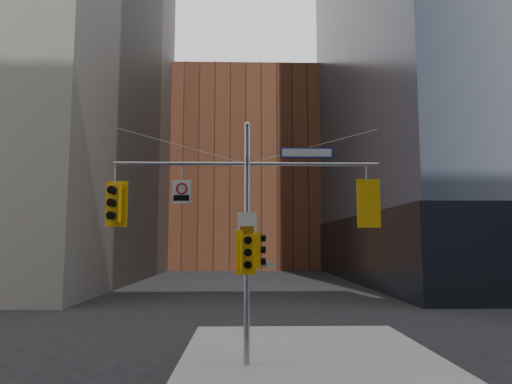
{
  "coord_description": "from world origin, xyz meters",
  "views": [
    {
      "loc": [
        -0.05,
        -11.56,
        3.65
      ],
      "look_at": [
        0.27,
        2.0,
        5.15
      ],
      "focal_mm": 32.0,
      "sensor_mm": 36.0,
      "label": 1
    }
  ],
  "objects_px": {
    "traffic_light_east_arm": "(367,204)",
    "regulatory_sign_arm": "(182,191)",
    "traffic_light_west_arm": "(114,203)",
    "traffic_light_pole_side": "(258,250)",
    "traffic_light_pole_front": "(247,252)",
    "signal_assembly": "(247,216)",
    "street_sign_blade": "(307,153)"
  },
  "relations": [
    {
      "from": "traffic_light_east_arm",
      "to": "regulatory_sign_arm",
      "type": "xyz_separation_m",
      "value": [
        -5.56,
        -0.02,
        0.37
      ]
    },
    {
      "from": "traffic_light_west_arm",
      "to": "regulatory_sign_arm",
      "type": "bearing_deg",
      "value": 4.92
    },
    {
      "from": "traffic_light_pole_side",
      "to": "traffic_light_west_arm",
      "type": "bearing_deg",
      "value": 87.53
    },
    {
      "from": "traffic_light_pole_side",
      "to": "traffic_light_pole_front",
      "type": "height_order",
      "value": "traffic_light_pole_front"
    },
    {
      "from": "signal_assembly",
      "to": "traffic_light_pole_front",
      "type": "xyz_separation_m",
      "value": [
        -0.0,
        -0.27,
        -1.06
      ]
    },
    {
      "from": "traffic_light_pole_side",
      "to": "signal_assembly",
      "type": "bearing_deg",
      "value": 89.17
    },
    {
      "from": "signal_assembly",
      "to": "regulatory_sign_arm",
      "type": "relative_size",
      "value": 11.44
    },
    {
      "from": "traffic_light_west_arm",
      "to": "street_sign_blade",
      "type": "height_order",
      "value": "street_sign_blade"
    },
    {
      "from": "traffic_light_pole_side",
      "to": "street_sign_blade",
      "type": "height_order",
      "value": "street_sign_blade"
    },
    {
      "from": "traffic_light_west_arm",
      "to": "street_sign_blade",
      "type": "bearing_deg",
      "value": 5.79
    },
    {
      "from": "traffic_light_east_arm",
      "to": "traffic_light_pole_front",
      "type": "xyz_separation_m",
      "value": [
        -3.61,
        -0.27,
        -1.44
      ]
    },
    {
      "from": "regulatory_sign_arm",
      "to": "street_sign_blade",
      "type": "bearing_deg",
      "value": 3.47
    },
    {
      "from": "street_sign_blade",
      "to": "signal_assembly",
      "type": "bearing_deg",
      "value": 179.48
    },
    {
      "from": "traffic_light_west_arm",
      "to": "traffic_light_pole_side",
      "type": "relative_size",
      "value": 1.34
    },
    {
      "from": "traffic_light_pole_side",
      "to": "regulatory_sign_arm",
      "type": "xyz_separation_m",
      "value": [
        -2.27,
        -0.03,
        1.74
      ]
    },
    {
      "from": "street_sign_blade",
      "to": "traffic_light_pole_side",
      "type": "bearing_deg",
      "value": 179.16
    },
    {
      "from": "traffic_light_west_arm",
      "to": "traffic_light_pole_front",
      "type": "distance_m",
      "value": 4.2
    },
    {
      "from": "traffic_light_pole_side",
      "to": "street_sign_blade",
      "type": "bearing_deg",
      "value": -92.64
    },
    {
      "from": "traffic_light_pole_side",
      "to": "regulatory_sign_arm",
      "type": "height_order",
      "value": "regulatory_sign_arm"
    },
    {
      "from": "traffic_light_east_arm",
      "to": "traffic_light_pole_side",
      "type": "height_order",
      "value": "traffic_light_east_arm"
    },
    {
      "from": "traffic_light_east_arm",
      "to": "traffic_light_pole_front",
      "type": "bearing_deg",
      "value": 5.89
    },
    {
      "from": "signal_assembly",
      "to": "street_sign_blade",
      "type": "bearing_deg",
      "value": 0.09
    },
    {
      "from": "traffic_light_pole_side",
      "to": "regulatory_sign_arm",
      "type": "distance_m",
      "value": 2.86
    },
    {
      "from": "traffic_light_west_arm",
      "to": "regulatory_sign_arm",
      "type": "height_order",
      "value": "regulatory_sign_arm"
    },
    {
      "from": "signal_assembly",
      "to": "traffic_light_west_arm",
      "type": "relative_size",
      "value": 5.78
    },
    {
      "from": "traffic_light_west_arm",
      "to": "traffic_light_pole_front",
      "type": "bearing_deg",
      "value": 1.82
    },
    {
      "from": "street_sign_blade",
      "to": "traffic_light_west_arm",
      "type": "bearing_deg",
      "value": 179.28
    },
    {
      "from": "street_sign_blade",
      "to": "traffic_light_pole_front",
      "type": "bearing_deg",
      "value": -172.15
    },
    {
      "from": "traffic_light_pole_front",
      "to": "regulatory_sign_arm",
      "type": "xyz_separation_m",
      "value": [
        -1.95,
        0.25,
        1.81
      ]
    },
    {
      "from": "signal_assembly",
      "to": "traffic_light_east_arm",
      "type": "distance_m",
      "value": 3.63
    },
    {
      "from": "street_sign_blade",
      "to": "regulatory_sign_arm",
      "type": "height_order",
      "value": "street_sign_blade"
    },
    {
      "from": "signal_assembly",
      "to": "street_sign_blade",
      "type": "distance_m",
      "value": 2.65
    }
  ]
}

